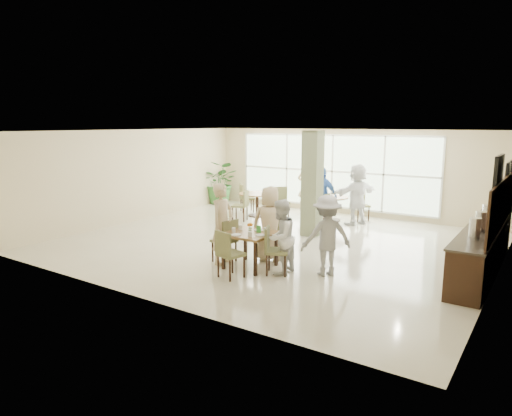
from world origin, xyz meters
The scene contains 23 objects.
ground centered at (0.00, 0.00, 0.00)m, with size 10.00×10.00×0.00m, color beige.
room_shell centered at (0.00, 0.00, 1.70)m, with size 10.00×10.00×10.00m.
window_bank centered at (-0.50, 4.46, 1.40)m, with size 7.00×0.04×7.00m.
column centered at (0.40, 1.20, 1.40)m, with size 0.45×0.45×2.80m, color #626F4D.
main_table centered at (0.60, -2.03, 0.66)m, with size 0.95×0.95×0.75m.
round_table_left centered at (-2.26, 2.57, 0.59)m, with size 1.20×1.20×0.75m.
round_table_right centered at (0.04, 3.25, 0.56)m, with size 1.04×1.04×0.75m.
chairs_main_table centered at (0.61, -2.01, 0.47)m, with size 1.95×2.10×0.95m.
chairs_table_left centered at (-2.26, 2.51, 0.47)m, with size 2.03×1.93×0.95m.
chairs_table_right centered at (0.04, 3.30, 0.47)m, with size 2.17×1.85×0.95m.
tabletop_clutter centered at (0.61, -2.05, 0.81)m, with size 0.78×0.79×0.21m.
buffet_counter centered at (4.70, 0.51, 0.55)m, with size 0.64×4.70×1.95m.
wall_tv centered at (4.94, -0.60, 2.15)m, with size 0.06×1.00×0.58m.
framed_art_a centered at (4.95, 1.00, 1.85)m, with size 0.05×0.55×0.70m.
framed_art_b centered at (4.95, 1.80, 1.85)m, with size 0.05×0.55×0.70m.
potted_plant centered at (-4.70, 3.77, 0.80)m, with size 1.45×1.45×1.61m, color #2B5F26.
teen_left centered at (-0.05, -2.11, 0.87)m, with size 0.64×0.42×1.74m, color #CBB287.
teen_far centered at (0.68, -1.37, 0.83)m, with size 0.81×0.44×1.66m, color #CBB287.
teen_right centered at (1.34, -2.03, 0.76)m, with size 0.74×0.57×1.52m, color white.
teen_standing centered at (2.13, -1.58, 0.80)m, with size 1.04×0.60×1.61m, color #9B9B9D.
adult_a centered at (0.05, 2.51, 0.87)m, with size 1.02×0.58×1.73m, color #4070C0.
adult_b centered at (0.90, 3.16, 0.91)m, with size 1.68×0.73×1.82m, color white.
adult_standing centered at (-1.11, 3.84, 0.91)m, with size 0.66×0.43×1.81m, color #CBB287.
Camera 1 is at (5.81, -9.63, 2.99)m, focal length 32.00 mm.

